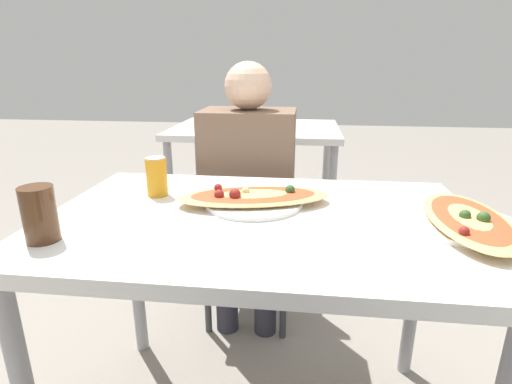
{
  "coord_description": "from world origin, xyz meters",
  "views": [
    {
      "loc": [
        0.11,
        -1.04,
        1.18
      ],
      "look_at": [
        -0.02,
        0.03,
        0.83
      ],
      "focal_mm": 28.0,
      "sensor_mm": 36.0,
      "label": 1
    }
  ],
  "objects_px": {
    "drink_glass": "(40,214)",
    "person_seated": "(248,179)",
    "dining_table": "(260,242)",
    "pizza_main": "(253,198)",
    "soda_can": "(157,177)",
    "chair_far_seated": "(252,215)",
    "pizza_second": "(468,221)"
  },
  "relations": [
    {
      "from": "chair_far_seated",
      "to": "soda_can",
      "type": "bearing_deg",
      "value": 68.11
    },
    {
      "from": "drink_glass",
      "to": "person_seated",
      "type": "bearing_deg",
      "value": 65.21
    },
    {
      "from": "chair_far_seated",
      "to": "pizza_second",
      "type": "xyz_separation_m",
      "value": [
        0.66,
        -0.74,
        0.3
      ]
    },
    {
      "from": "drink_glass",
      "to": "pizza_second",
      "type": "relative_size",
      "value": 0.31
    },
    {
      "from": "person_seated",
      "to": "pizza_main",
      "type": "xyz_separation_m",
      "value": [
        0.09,
        -0.51,
        0.09
      ]
    },
    {
      "from": "chair_far_seated",
      "to": "person_seated",
      "type": "bearing_deg",
      "value": 90.0
    },
    {
      "from": "chair_far_seated",
      "to": "drink_glass",
      "type": "distance_m",
      "value": 1.07
    },
    {
      "from": "person_seated",
      "to": "drink_glass",
      "type": "distance_m",
      "value": 0.92
    },
    {
      "from": "soda_can",
      "to": "chair_far_seated",
      "type": "bearing_deg",
      "value": 68.11
    },
    {
      "from": "pizza_main",
      "to": "soda_can",
      "type": "distance_m",
      "value": 0.32
    },
    {
      "from": "pizza_main",
      "to": "dining_table",
      "type": "bearing_deg",
      "value": -70.59
    },
    {
      "from": "pizza_second",
      "to": "pizza_main",
      "type": "bearing_deg",
      "value": 168.6
    },
    {
      "from": "chair_far_seated",
      "to": "pizza_main",
      "type": "xyz_separation_m",
      "value": [
        0.09,
        -0.62,
        0.3
      ]
    },
    {
      "from": "chair_far_seated",
      "to": "pizza_main",
      "type": "height_order",
      "value": "chair_far_seated"
    },
    {
      "from": "dining_table",
      "to": "chair_far_seated",
      "type": "height_order",
      "value": "chair_far_seated"
    },
    {
      "from": "pizza_main",
      "to": "drink_glass",
      "type": "bearing_deg",
      "value": -145.82
    },
    {
      "from": "chair_far_seated",
      "to": "soda_can",
      "type": "distance_m",
      "value": 0.71
    },
    {
      "from": "dining_table",
      "to": "pizza_main",
      "type": "bearing_deg",
      "value": 109.41
    },
    {
      "from": "soda_can",
      "to": "pizza_second",
      "type": "relative_size",
      "value": 0.29
    },
    {
      "from": "pizza_main",
      "to": "pizza_second",
      "type": "distance_m",
      "value": 0.59
    },
    {
      "from": "chair_far_seated",
      "to": "soda_can",
      "type": "xyz_separation_m",
      "value": [
        -0.23,
        -0.57,
        0.34
      ]
    },
    {
      "from": "dining_table",
      "to": "drink_glass",
      "type": "xyz_separation_m",
      "value": [
        -0.5,
        -0.23,
        0.15
      ]
    },
    {
      "from": "dining_table",
      "to": "pizza_second",
      "type": "relative_size",
      "value": 2.76
    },
    {
      "from": "soda_can",
      "to": "pizza_second",
      "type": "xyz_separation_m",
      "value": [
        0.89,
        -0.16,
        -0.04
      ]
    },
    {
      "from": "chair_far_seated",
      "to": "pizza_second",
      "type": "bearing_deg",
      "value": 132.04
    },
    {
      "from": "chair_far_seated",
      "to": "drink_glass",
      "type": "bearing_deg",
      "value": 67.81
    },
    {
      "from": "dining_table",
      "to": "pizza_main",
      "type": "height_order",
      "value": "pizza_main"
    },
    {
      "from": "dining_table",
      "to": "person_seated",
      "type": "bearing_deg",
      "value": 101.19
    },
    {
      "from": "drink_glass",
      "to": "soda_can",
      "type": "bearing_deg",
      "value": 67.33
    },
    {
      "from": "soda_can",
      "to": "pizza_second",
      "type": "distance_m",
      "value": 0.91
    },
    {
      "from": "dining_table",
      "to": "drink_glass",
      "type": "distance_m",
      "value": 0.57
    },
    {
      "from": "pizza_main",
      "to": "pizza_second",
      "type": "height_order",
      "value": "pizza_main"
    }
  ]
}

